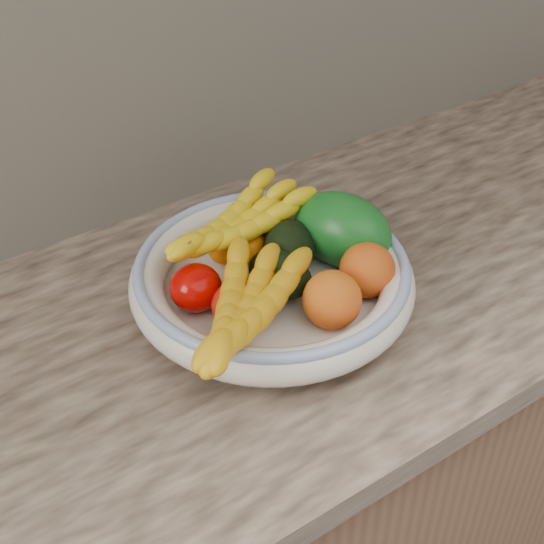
{
  "coord_description": "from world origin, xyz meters",
  "views": [
    {
      "loc": [
        -0.46,
        0.99,
        1.59
      ],
      "look_at": [
        0.0,
        1.66,
        0.96
      ],
      "focal_mm": 50.0,
      "sensor_mm": 36.0,
      "label": 1
    }
  ],
  "objects_px": {
    "fruit_bowl": "(272,279)",
    "banana_bunch_front": "(244,315)",
    "banana_bunch_back": "(236,229)",
    "green_mango": "(342,230)"
  },
  "relations": [
    {
      "from": "banana_bunch_back",
      "to": "banana_bunch_front",
      "type": "distance_m",
      "value": 0.18
    },
    {
      "from": "banana_bunch_back",
      "to": "banana_bunch_front",
      "type": "height_order",
      "value": "banana_bunch_back"
    },
    {
      "from": "banana_bunch_back",
      "to": "green_mango",
      "type": "bearing_deg",
      "value": -42.51
    },
    {
      "from": "fruit_bowl",
      "to": "banana_bunch_front",
      "type": "xyz_separation_m",
      "value": [
        -0.09,
        -0.08,
        0.03
      ]
    },
    {
      "from": "fruit_bowl",
      "to": "banana_bunch_front",
      "type": "height_order",
      "value": "banana_bunch_front"
    },
    {
      "from": "fruit_bowl",
      "to": "banana_bunch_back",
      "type": "relative_size",
      "value": 1.46
    },
    {
      "from": "banana_bunch_back",
      "to": "banana_bunch_front",
      "type": "bearing_deg",
      "value": -133.51
    },
    {
      "from": "green_mango",
      "to": "banana_bunch_back",
      "type": "bearing_deg",
      "value": 131.26
    },
    {
      "from": "green_mango",
      "to": "banana_bunch_back",
      "type": "xyz_separation_m",
      "value": [
        -0.13,
        0.07,
        0.01
      ]
    },
    {
      "from": "green_mango",
      "to": "fruit_bowl",
      "type": "bearing_deg",
      "value": 162.87
    }
  ]
}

